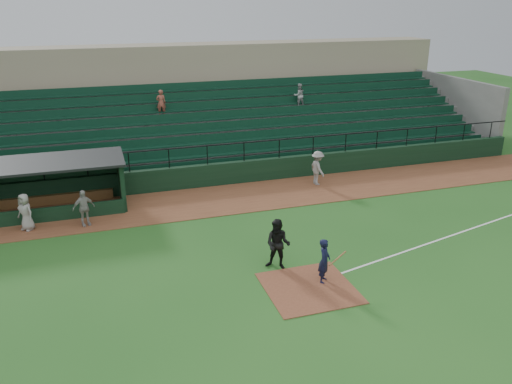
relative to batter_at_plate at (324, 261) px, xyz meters
name	(u,v)px	position (x,y,z in m)	size (l,w,h in m)	color
ground	(298,274)	(-0.66, 0.73, -0.82)	(90.00, 90.00, 0.00)	#22571C
warning_track	(238,198)	(-0.66, 8.73, -0.81)	(40.00, 4.00, 0.03)	brown
home_plate_dirt	(309,288)	(-0.66, -0.27, -0.81)	(3.00, 3.00, 0.03)	brown
foul_line	(461,232)	(7.34, 1.93, -0.82)	(18.00, 0.09, 0.01)	white
stadium_structure	(200,118)	(-0.66, 17.19, 1.48)	(38.00, 13.08, 6.40)	black
dugout	(26,183)	(-10.41, 10.29, 0.51)	(8.90, 3.20, 2.42)	black
batter_at_plate	(324,261)	(0.00, 0.00, 0.00)	(1.13, 0.73, 1.64)	black
umpire	(278,244)	(-1.20, 1.42, 0.14)	(0.94, 0.73, 1.93)	black
runner	(318,168)	(3.93, 9.34, 0.12)	(1.18, 0.68, 1.83)	gray
dugout_player_a	(84,208)	(-7.94, 7.54, 0.03)	(0.96, 0.40, 1.64)	#A49F99
dugout_player_b	(25,212)	(-10.30, 7.83, 0.03)	(0.80, 0.52, 1.63)	#9A9690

